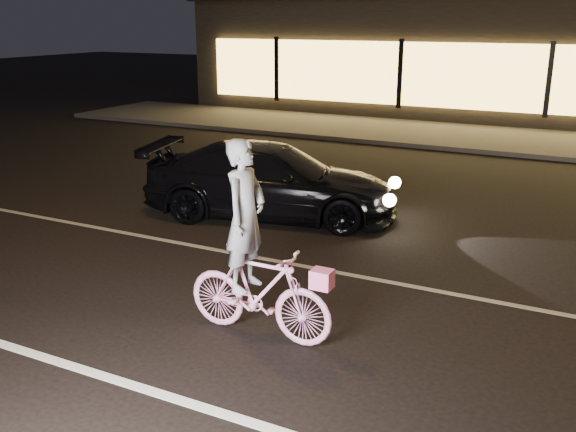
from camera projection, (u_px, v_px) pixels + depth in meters
The scene contains 6 objects.
ground at pixel (379, 361), 6.55m from camera, with size 90.00×90.00×0.00m, color black.
lane_stripe_far at pixel (430, 290), 8.26m from camera, with size 60.00×0.10×0.01m, color gray.
sidewalk at pixel (535, 142), 17.61m from camera, with size 30.00×4.00×0.12m, color #383533.
storefront at pixel (564, 54), 22.07m from camera, with size 25.40×8.42×4.20m.
cyclist at pixel (255, 269), 6.87m from camera, with size 1.73×0.60×2.18m.
sedan at pixel (271, 181), 11.14m from camera, with size 4.69×2.77×1.27m.
Camera 1 is at (1.79, -5.61, 3.37)m, focal length 40.00 mm.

